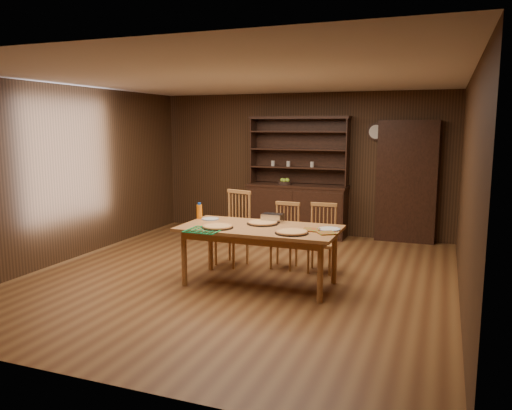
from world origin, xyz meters
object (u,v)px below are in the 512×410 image
at_px(dining_table, 260,233).
at_px(chair_right, 322,236).
at_px(juice_bottle, 199,211).
at_px(chair_left, 235,225).
at_px(chair_center, 285,233).
at_px(china_hutch, 297,203).

xyz_separation_m(dining_table, chair_right, (0.59, 0.89, -0.18)).
xyz_separation_m(chair_right, juice_bottle, (-1.56, -0.66, 0.35)).
bearing_deg(chair_right, juice_bottle, -159.88).
height_order(chair_left, juice_bottle, chair_left).
height_order(chair_center, chair_right, chair_right).
relative_size(china_hutch, chair_center, 2.34).
height_order(dining_table, juice_bottle, juice_bottle).
distance_m(china_hutch, dining_table, 3.01).
xyz_separation_m(dining_table, chair_center, (0.06, 0.91, -0.18)).
bearing_deg(chair_left, dining_table, -33.10).
height_order(chair_left, chair_right, chair_left).
distance_m(dining_table, chair_center, 0.93).
bearing_deg(china_hutch, dining_table, -82.86).
bearing_deg(chair_left, chair_right, 20.77).
xyz_separation_m(china_hutch, chair_center, (0.43, -2.09, -0.11)).
bearing_deg(china_hutch, chair_right, -65.25).
height_order(dining_table, chair_center, chair_center).
height_order(china_hutch, chair_right, china_hutch).
relative_size(dining_table, chair_center, 2.14).
bearing_deg(china_hutch, chair_center, -78.35).
bearing_deg(chair_left, china_hutch, 98.39).
bearing_deg(chair_left, chair_center, 24.73).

